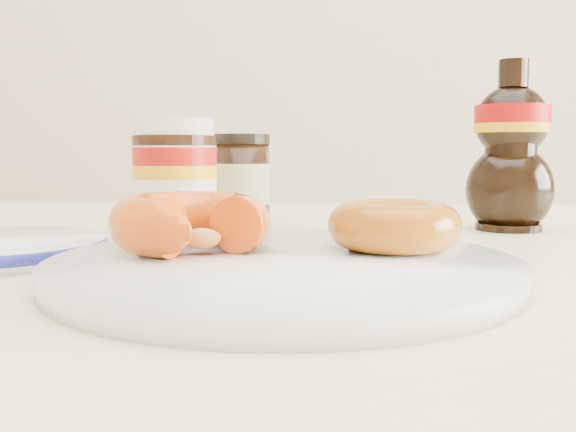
# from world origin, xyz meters

# --- Properties ---
(dining_table) EXTENTS (1.40, 0.90, 0.75)m
(dining_table) POSITION_xyz_m (0.00, 0.10, 0.67)
(dining_table) COLOR beige
(dining_table) RESTS_ON ground
(plate) EXTENTS (0.29, 0.29, 0.01)m
(plate) POSITION_xyz_m (-0.07, -0.02, 0.76)
(plate) COLOR white
(plate) RESTS_ON dining_table
(donut_bitten) EXTENTS (0.13, 0.13, 0.04)m
(donut_bitten) POSITION_xyz_m (-0.13, 0.01, 0.78)
(donut_bitten) COLOR #D1440B
(donut_bitten) RESTS_ON plate
(donut_whole) EXTENTS (0.12, 0.12, 0.03)m
(donut_whole) POSITION_xyz_m (0.00, 0.02, 0.78)
(donut_whole) COLOR #985209
(donut_whole) RESTS_ON plate
(nutella_jar) EXTENTS (0.08, 0.08, 0.11)m
(nutella_jar) POSITION_xyz_m (-0.18, 0.18, 0.81)
(nutella_jar) COLOR white
(nutella_jar) RESTS_ON dining_table
(syrup_bottle) EXTENTS (0.11, 0.10, 0.17)m
(syrup_bottle) POSITION_xyz_m (0.14, 0.24, 0.83)
(syrup_bottle) COLOR black
(syrup_bottle) RESTS_ON dining_table
(dark_jar) EXTENTS (0.06, 0.06, 0.10)m
(dark_jar) POSITION_xyz_m (-0.14, 0.28, 0.80)
(dark_jar) COLOR black
(dark_jar) RESTS_ON dining_table
(blue_rim_saucer) EXTENTS (0.15, 0.15, 0.02)m
(blue_rim_saucer) POSITION_xyz_m (-0.29, 0.05, 0.76)
(blue_rim_saucer) COLOR white
(blue_rim_saucer) RESTS_ON dining_table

